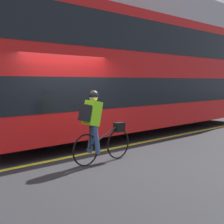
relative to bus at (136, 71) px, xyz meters
The scene contains 4 objects.
ground_plane 4.67m from the bus, 156.98° to the right, with size 80.00×80.00×0.00m, color #232326.
road_center_line 4.59m from the bus, 160.32° to the right, with size 50.00×0.14×0.01m, color yellow.
bus is the anchor object (origin of this frame).
cyclist_on_bike 4.56m from the bus, 148.64° to the right, with size 1.71×0.32×1.66m.
Camera 1 is at (-4.42, -5.96, 1.86)m, focal length 50.00 mm.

